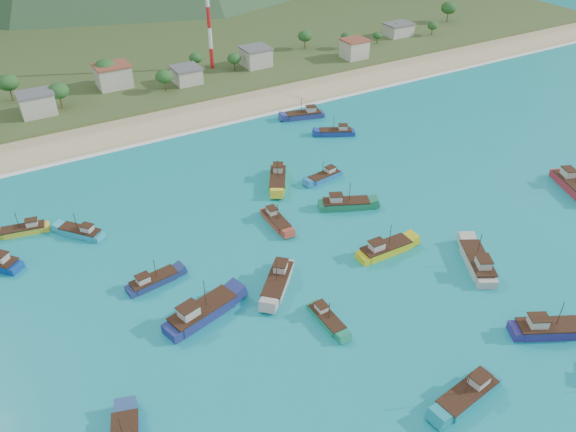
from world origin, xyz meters
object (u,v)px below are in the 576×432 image
boat_6 (326,319)px  boat_26 (304,115)px  boat_21 (278,282)px  boat_23 (336,133)px  boat_19 (325,177)px  boat_20 (345,204)px  boat_8 (571,185)px  boat_1 (202,313)px  boat_15 (385,250)px  boat_4 (468,395)px  boat_24 (81,233)px  boat_13 (153,281)px  boat_25 (478,263)px  radio_tower (208,7)px  boat_5 (24,230)px  boat_0 (276,221)px  boat_2 (549,329)px  boat_7 (278,179)px

boat_6 → boat_26: bearing=-119.5°
boat_21 → boat_23: boat_21 is taller
boat_19 → boat_20: (-2.86, -12.17, 0.23)m
boat_8 → boat_21: bearing=18.4°
boat_1 → boat_19: (41.92, 27.52, -0.46)m
boat_1 → boat_15: (36.57, -1.35, -0.20)m
boat_4 → boat_24: (-37.56, 66.72, -0.19)m
boat_6 → boat_26: 79.46m
boat_4 → boat_21: bearing=11.0°
boat_13 → boat_19: size_ratio=1.07×
boat_8 → boat_19: size_ratio=1.41×
boat_1 → boat_25: (48.64, -13.07, -0.09)m
radio_tower → boat_1: (-47.96, -104.75, -20.23)m
boat_5 → boat_19: bearing=-90.3°
boat_1 → boat_23: (57.19, 45.34, -0.39)m
boat_1 → boat_19: size_ratio=1.51×
boat_6 → boat_23: 69.07m
boat_5 → boat_15: 70.88m
boat_5 → boat_23: size_ratio=0.98×
boat_0 → boat_21: (-8.97, -16.85, 0.23)m
boat_2 → boat_25: bearing=-161.0°
boat_23 → boat_25: 59.04m
boat_15 → boat_23: bearing=157.0°
boat_0 → boat_2: (22.46, -48.33, 0.29)m
boat_23 → boat_24: 69.92m
radio_tower → boat_19: (-6.03, -77.23, -20.69)m
boat_1 → boat_20: boat_1 is taller
boat_4 → boat_25: 30.58m
radio_tower → boat_2: size_ratio=3.23×
boat_8 → boat_25: 39.78m
boat_4 → boat_26: boat_4 is taller
boat_20 → boat_2: bearing=33.5°
boat_15 → boat_21: boat_21 is taller
boat_13 → boat_25: 58.47m
boat_20 → boat_7: bearing=-130.8°
boat_7 → boat_8: size_ratio=0.91×
boat_23 → boat_26: size_ratio=0.86×
boat_4 → boat_23: (31.30, 78.84, -0.18)m
boat_21 → boat_26: bearing=-81.8°
boat_7 → boat_20: size_ratio=1.03×
boat_1 → boat_19: bearing=107.9°
boat_26 → boat_7: bearing=154.4°
radio_tower → boat_23: radio_tower is taller
boat_1 → boat_7: (31.79, 31.47, -0.17)m
boat_7 → boat_4: bearing=115.8°
boat_15 → boat_19: bearing=170.3°
boat_7 → boat_5: bearing=22.3°
radio_tower → boat_13: 108.43m
boat_21 → boat_25: boat_25 is taller
boat_21 → boat_25: (34.03, -13.80, 0.09)m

